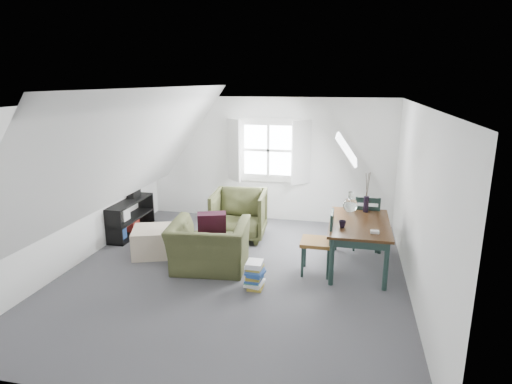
% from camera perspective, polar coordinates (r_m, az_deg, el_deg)
% --- Properties ---
extents(floor, '(5.50, 5.50, 0.00)m').
position_cam_1_polar(floor, '(6.53, -3.05, -10.88)').
color(floor, '#49494E').
rests_on(floor, ground).
extents(ceiling, '(5.50, 5.50, 0.00)m').
position_cam_1_polar(ceiling, '(5.90, -3.38, 11.60)').
color(ceiling, white).
rests_on(ceiling, wall_back).
extents(wall_back, '(5.00, 0.00, 5.00)m').
position_cam_1_polar(wall_back, '(8.71, 1.70, 4.32)').
color(wall_back, white).
rests_on(wall_back, ground).
extents(wall_front, '(5.00, 0.00, 5.00)m').
position_cam_1_polar(wall_front, '(3.68, -15.07, -11.01)').
color(wall_front, white).
rests_on(wall_front, ground).
extents(wall_left, '(0.00, 5.50, 5.50)m').
position_cam_1_polar(wall_left, '(7.17, -22.82, 0.92)').
color(wall_left, white).
rests_on(wall_left, ground).
extents(wall_right, '(0.00, 5.50, 5.50)m').
position_cam_1_polar(wall_right, '(5.94, 20.70, -1.55)').
color(wall_right, white).
rests_on(wall_right, ground).
extents(slope_left, '(3.19, 5.50, 4.48)m').
position_cam_1_polar(slope_left, '(6.57, -16.45, 4.98)').
color(slope_left, white).
rests_on(slope_left, wall_left).
extents(slope_right, '(3.19, 5.50, 4.48)m').
position_cam_1_polar(slope_right, '(5.76, 11.77, 3.98)').
color(slope_right, white).
rests_on(slope_right, wall_right).
extents(dormer_window, '(1.71, 0.35, 1.30)m').
position_cam_1_polar(dormer_window, '(8.60, 1.61, 5.55)').
color(dormer_window, white).
rests_on(dormer_window, wall_back).
extents(skylight, '(0.35, 0.75, 0.47)m').
position_cam_1_polar(skylight, '(7.05, 11.98, 5.63)').
color(skylight, white).
rests_on(skylight, slope_right).
extents(armchair_near, '(1.25, 1.12, 0.75)m').
position_cam_1_polar(armchair_near, '(6.73, -6.16, -10.12)').
color(armchair_near, '#3D4122').
rests_on(armchair_near, floor).
extents(armchair_far, '(1.02, 1.04, 0.88)m').
position_cam_1_polar(armchair_far, '(7.97, -2.23, -6.01)').
color(armchair_far, '#3D4122').
rests_on(armchair_far, floor).
extents(throw_pillow, '(0.49, 0.38, 0.45)m').
position_cam_1_polar(throw_pillow, '(6.62, -5.90, -4.37)').
color(throw_pillow, '#390F21').
rests_on(throw_pillow, armchair_near).
extents(ottoman, '(0.86, 0.86, 0.45)m').
position_cam_1_polar(ottoman, '(7.35, -13.43, -6.40)').
color(ottoman, beige).
rests_on(ottoman, floor).
extents(dining_table, '(0.89, 1.49, 0.74)m').
position_cam_1_polar(dining_table, '(6.67, 13.60, -4.72)').
color(dining_table, '#311C0C').
rests_on(dining_table, floor).
extents(demijohn, '(0.24, 0.24, 0.34)m').
position_cam_1_polar(demijohn, '(7.03, 12.45, -1.64)').
color(demijohn, silver).
rests_on(demijohn, dining_table).
extents(vase_twigs, '(0.08, 0.09, 0.65)m').
position_cam_1_polar(vase_twigs, '(7.13, 14.47, -1.47)').
color(vase_twigs, black).
rests_on(vase_twigs, dining_table).
extents(cup, '(0.13, 0.13, 0.10)m').
position_cam_1_polar(cup, '(6.35, 11.42, -4.64)').
color(cup, black).
rests_on(cup, dining_table).
extents(paper_box, '(0.12, 0.08, 0.04)m').
position_cam_1_polar(paper_box, '(6.22, 15.55, -5.14)').
color(paper_box, white).
rests_on(paper_box, dining_table).
extents(dining_chair_far, '(0.45, 0.45, 0.96)m').
position_cam_1_polar(dining_chair_far, '(7.50, 14.48, -3.77)').
color(dining_chair_far, brown).
rests_on(dining_chair_far, floor).
extents(dining_chair_near, '(0.46, 0.46, 0.98)m').
position_cam_1_polar(dining_chair_near, '(6.43, 8.44, -6.50)').
color(dining_chair_near, brown).
rests_on(dining_chair_near, floor).
extents(media_shelf, '(0.42, 1.26, 0.65)m').
position_cam_1_polar(media_shelf, '(8.36, -16.75, -3.53)').
color(media_shelf, black).
rests_on(media_shelf, floor).
extents(electronics_box, '(0.20, 0.26, 0.19)m').
position_cam_1_polar(electronics_box, '(8.48, -16.01, -0.15)').
color(electronics_box, black).
rests_on(electronics_box, media_shelf).
extents(magazine_stack, '(0.29, 0.34, 0.38)m').
position_cam_1_polar(magazine_stack, '(6.05, -0.16, -11.01)').
color(magazine_stack, '#B29933').
rests_on(magazine_stack, floor).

